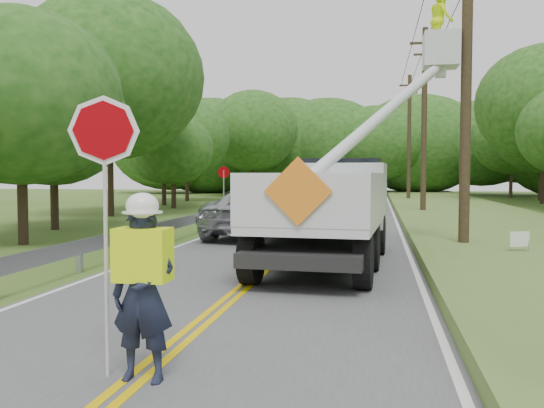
# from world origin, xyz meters

# --- Properties ---
(ground) EXTENTS (140.00, 140.00, 0.00)m
(ground) POSITION_xyz_m (0.00, 0.00, 0.00)
(ground) COLOR #345D1F
(ground) RESTS_ON ground
(road) EXTENTS (7.20, 96.00, 0.03)m
(road) POSITION_xyz_m (0.00, 14.00, 0.01)
(road) COLOR #4C4D4F
(road) RESTS_ON ground
(guardrail) EXTENTS (0.18, 48.00, 0.77)m
(guardrail) POSITION_xyz_m (-4.02, 14.91, 0.55)
(guardrail) COLOR #9899A0
(guardrail) RESTS_ON ground
(utility_poles) EXTENTS (1.60, 43.30, 10.00)m
(utility_poles) POSITION_xyz_m (5.00, 17.02, 5.27)
(utility_poles) COLOR #2C2317
(utility_poles) RESTS_ON ground
(tall_grass_verge) EXTENTS (7.00, 96.00, 0.30)m
(tall_grass_verge) POSITION_xyz_m (7.10, 14.00, 0.15)
(tall_grass_verge) COLOR #51742F
(tall_grass_verge) RESTS_ON ground
(treeline_left) EXTENTS (11.48, 54.98, 11.72)m
(treeline_left) POSITION_xyz_m (-10.52, 29.21, 5.89)
(treeline_left) COLOR #332319
(treeline_left) RESTS_ON ground
(treeline_horizon) EXTENTS (57.91, 15.50, 11.93)m
(treeline_horizon) POSITION_xyz_m (0.44, 56.23, 5.50)
(treeline_horizon) COLOR #174412
(treeline_horizon) RESTS_ON ground
(flagger) EXTENTS (1.15, 0.46, 3.07)m
(flagger) POSITION_xyz_m (0.10, -2.31, 1.11)
(flagger) COLOR #191E33
(flagger) RESTS_ON road
(bucket_truck) EXTENTS (4.92, 7.83, 7.39)m
(bucket_truck) POSITION_xyz_m (1.63, 7.22, 1.67)
(bucket_truck) COLOR black
(bucket_truck) RESTS_ON road
(suv_silver) EXTENTS (3.63, 6.56, 1.74)m
(suv_silver) POSITION_xyz_m (-1.36, 12.09, 0.89)
(suv_silver) COLOR #AAABB1
(suv_silver) RESTS_ON road
(suv_darkgrey) EXTENTS (3.78, 5.22, 1.40)m
(suv_darkgrey) POSITION_xyz_m (-1.87, 25.28, 0.72)
(suv_darkgrey) COLOR #323339
(suv_darkgrey) RESTS_ON road
(stop_sign_permanent) EXTENTS (0.55, 0.06, 2.59)m
(stop_sign_permanent) POSITION_xyz_m (-4.28, 17.28, 1.72)
(stop_sign_permanent) COLOR #9899A0
(stop_sign_permanent) RESTS_ON ground
(yard_sign) EXTENTS (0.52, 0.25, 0.80)m
(yard_sign) POSITION_xyz_m (6.11, 7.29, 0.58)
(yard_sign) COLOR white
(yard_sign) RESTS_ON ground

